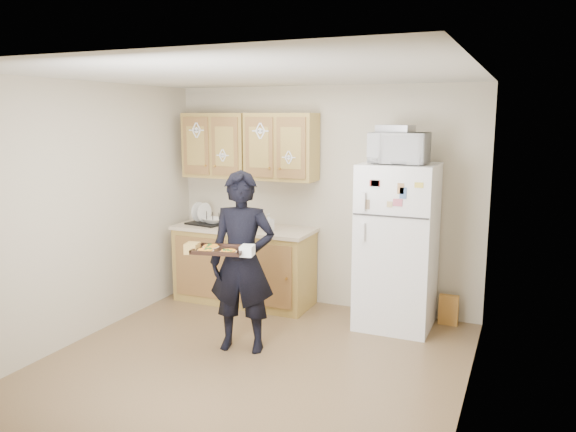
{
  "coord_description": "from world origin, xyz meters",
  "views": [
    {
      "loc": [
        2.15,
        -4.16,
        2.17
      ],
      "look_at": [
        0.15,
        0.45,
        1.27
      ],
      "focal_mm": 35.0,
      "sensor_mm": 36.0,
      "label": 1
    }
  ],
  "objects_px": {
    "refrigerator": "(397,246)",
    "microwave": "(399,148)",
    "person": "(242,262)",
    "dish_rack": "(207,217)",
    "baking_tray": "(220,250)"
  },
  "relations": [
    {
      "from": "refrigerator",
      "to": "microwave",
      "type": "relative_size",
      "value": 3.05
    },
    {
      "from": "person",
      "to": "microwave",
      "type": "relative_size",
      "value": 3.02
    },
    {
      "from": "refrigerator",
      "to": "dish_rack",
      "type": "height_order",
      "value": "refrigerator"
    },
    {
      "from": "person",
      "to": "baking_tray",
      "type": "bearing_deg",
      "value": -115.64
    },
    {
      "from": "baking_tray",
      "to": "microwave",
      "type": "distance_m",
      "value": 2.05
    },
    {
      "from": "baking_tray",
      "to": "microwave",
      "type": "bearing_deg",
      "value": 35.66
    },
    {
      "from": "refrigerator",
      "to": "microwave",
      "type": "distance_m",
      "value": 1.01
    },
    {
      "from": "refrigerator",
      "to": "dish_rack",
      "type": "relative_size",
      "value": 3.97
    },
    {
      "from": "person",
      "to": "dish_rack",
      "type": "distance_m",
      "value": 1.63
    },
    {
      "from": "baking_tray",
      "to": "dish_rack",
      "type": "height_order",
      "value": "dish_rack"
    },
    {
      "from": "microwave",
      "to": "dish_rack",
      "type": "bearing_deg",
      "value": 178.83
    },
    {
      "from": "baking_tray",
      "to": "microwave",
      "type": "xyz_separation_m",
      "value": [
        1.24,
        1.4,
        0.84
      ]
    },
    {
      "from": "baking_tray",
      "to": "refrigerator",
      "type": "bearing_deg",
      "value": 36.58
    },
    {
      "from": "refrigerator",
      "to": "person",
      "type": "height_order",
      "value": "refrigerator"
    },
    {
      "from": "refrigerator",
      "to": "person",
      "type": "relative_size",
      "value": 1.01
    }
  ]
}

